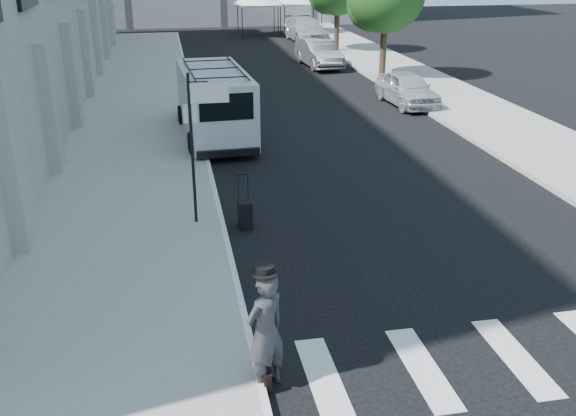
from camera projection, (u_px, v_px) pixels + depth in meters
name	position (u px, v px, depth m)	size (l,w,h in m)	color
ground	(337.00, 281.00, 12.76)	(120.00, 120.00, 0.00)	black
sidewalk_left	(139.00, 106.00, 26.55)	(4.50, 48.00, 0.15)	gray
sidewalk_right	(408.00, 77.00, 32.48)	(4.00, 56.00, 0.15)	gray
sign_pole	(201.00, 117.00, 14.26)	(1.03, 0.07, 3.50)	black
businessman	(265.00, 331.00, 9.37)	(0.70, 0.46, 1.93)	#353638
briefcase	(266.00, 377.00, 9.65)	(0.12, 0.44, 0.34)	black
suitcase	(245.00, 214.00, 15.11)	(0.30, 0.47, 1.28)	black
cargo_van	(214.00, 103.00, 22.00)	(2.46, 6.34, 2.35)	silver
parked_car_a	(407.00, 89.00, 26.74)	(1.63, 4.05, 1.38)	#B1B5BA
parked_car_b	(319.00, 53.00, 35.22)	(1.57, 4.50, 1.48)	#4E5055
parked_car_c	(306.00, 30.00, 44.81)	(2.23, 5.47, 1.59)	#B1B4BA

